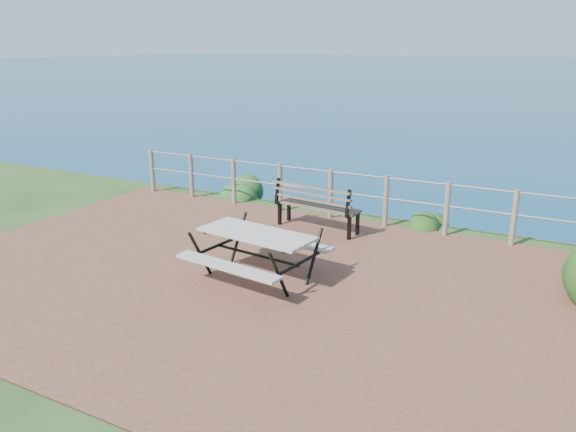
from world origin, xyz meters
name	(u,v)px	position (x,y,z in m)	size (l,w,h in m)	color
ground	(240,276)	(0.00, 0.00, 0.00)	(10.00, 7.00, 0.12)	brown
safety_railing	(330,191)	(0.00, 3.35, 0.57)	(9.40, 0.10, 1.00)	#6B5B4C
picnic_table	(257,251)	(0.29, 0.01, 0.47)	(1.80, 1.50, 0.73)	#A09990
park_bench	(318,199)	(0.10, 2.55, 0.62)	(1.70, 0.62, 0.94)	brown
shrub_lip_west	(240,194)	(-2.68, 4.16, 0.00)	(0.84, 0.84, 0.60)	#2B5620
shrub_lip_east	(435,227)	(2.02, 3.81, 0.00)	(0.78, 0.78, 0.52)	#1E3F13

